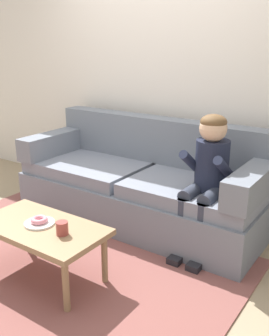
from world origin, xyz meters
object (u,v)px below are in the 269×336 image
object	(u,v)px
coffee_table	(42,231)
donut	(39,220)
mug	(62,228)
person_child	(207,172)
couch	(143,186)
toy_controller	(23,231)

from	to	relation	value
coffee_table	donut	size ratio (longest dim) A/B	7.70
donut	mug	bearing A→B (deg)	-4.40
person_child	mug	size ratio (longest dim) A/B	12.24
coffee_table	person_child	world-z (taller)	person_child
donut	coffee_table	bearing A→B (deg)	-17.30
coffee_table	person_child	xyz separation A→B (m)	(0.77, 0.99, 0.31)
couch	donut	bearing A→B (deg)	-93.40
person_child	mug	world-z (taller)	person_child
couch	person_child	distance (m)	0.82
person_child	toy_controller	xyz separation A→B (m)	(-1.42, -0.65, -0.65)
couch	mug	distance (m)	1.23
coffee_table	person_child	size ratio (longest dim) A/B	0.84
donut	toy_controller	distance (m)	0.82
coffee_table	mug	distance (m)	0.24
donut	mug	distance (m)	0.24
couch	donut	distance (m)	1.20
donut	couch	bearing A→B (deg)	86.60
donut	person_child	bearing A→B (deg)	51.11
mug	person_child	bearing A→B (deg)	60.99
person_child	mug	bearing A→B (deg)	-119.01
donut	toy_controller	size ratio (longest dim) A/B	0.53
coffee_table	mug	xyz separation A→B (m)	(0.22, -0.01, 0.09)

